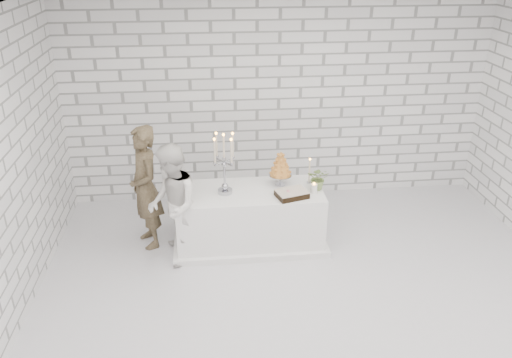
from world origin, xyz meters
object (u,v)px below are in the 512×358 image
candelabra (224,164)px  croquembouche (280,168)px  bride (172,206)px  groom (145,188)px  cake_table (250,217)px

candelabra → croquembouche: (0.70, 0.16, -0.16)m
bride → croquembouche: bride is taller
groom → bride: size_ratio=1.06×
croquembouche → cake_table: bearing=-161.9°
bride → croquembouche: size_ratio=3.27×
groom → croquembouche: groom is taller
cake_table → candelabra: size_ratio=2.33×
groom → croquembouche: (1.67, -0.00, 0.19)m
bride → candelabra: (0.63, 0.26, 0.39)m
cake_table → groom: (-1.27, 0.13, 0.42)m
cake_table → candelabra: candelabra is taller
groom → bride: (0.34, -0.42, -0.05)m
groom → bride: groom is taller
groom → bride: 0.54m
croquembouche → candelabra: bearing=-167.3°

